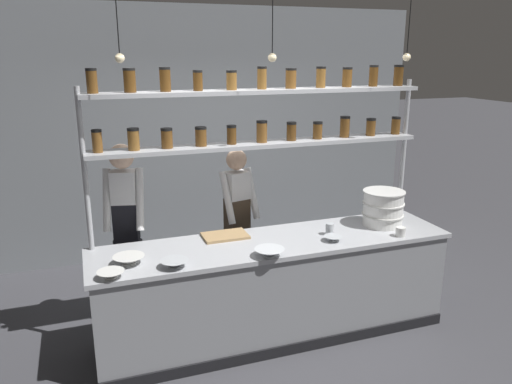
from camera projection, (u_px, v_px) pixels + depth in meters
The scene contains 16 objects.
ground_plane at pixel (273, 333), 4.65m from camera, with size 40.00×40.00×0.00m, color #3D3D42.
back_wall at pixel (208, 133), 6.34m from camera, with size 5.61×0.12×3.08m, color gray.
prep_counter at pixel (274, 288), 4.52m from camera, with size 3.21×0.76×0.92m.
spice_shelf_unit at pixel (261, 122), 4.43m from camera, with size 3.09×0.28×2.41m.
chef_left at pixel (126, 223), 4.58m from camera, with size 0.41×0.34×1.74m.
chef_center at pixel (237, 217), 5.04m from camera, with size 0.41×0.33×1.61m.
container_stack at pixel (383, 208), 4.75m from camera, with size 0.40×0.40×0.34m.
cutting_board at pixel (225, 236), 4.48m from camera, with size 0.40×0.26×0.02m.
prep_bowl_near_left at pixel (333, 239), 4.38m from camera, with size 0.17×0.17×0.05m.
prep_bowl_center_front at pixel (269, 253), 4.05m from camera, with size 0.25×0.25×0.07m.
prep_bowl_center_back at pixel (111, 275), 3.66m from camera, with size 0.20×0.20×0.06m.
prep_bowl_near_right at pixel (174, 264), 3.84m from camera, with size 0.22×0.22×0.06m.
prep_bowl_far_left at pixel (129, 260), 3.90m from camera, with size 0.25×0.25×0.07m.
serving_cup_front at pixel (330, 229), 4.53m from camera, with size 0.07×0.07×0.11m.
serving_cup_by_board at pixel (401, 232), 4.49m from camera, with size 0.09×0.09×0.09m.
pendant_light_row at pixel (276, 54), 3.97m from camera, with size 2.52×0.07×0.58m.
Camera 1 is at (-1.53, -3.83, 2.52)m, focal length 35.00 mm.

